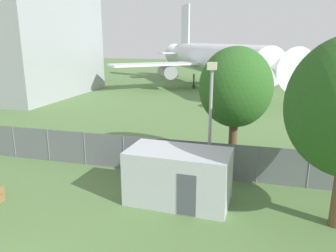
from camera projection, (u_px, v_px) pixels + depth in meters
name	position (u px, v px, depth m)	size (l,w,h in m)	color
hangar_building	(0.00, 44.00, 45.24)	(21.84, 18.81, 15.39)	#9EA3A8
perimeter_fence	(124.00, 152.00, 19.29)	(56.07, 0.07, 2.06)	slate
airplane	(213.00, 59.00, 50.23)	(28.95, 36.61, 13.72)	white
portable_cabin	(179.00, 176.00, 15.31)	(4.84, 2.68, 2.55)	silver
tree_near_hangar	(236.00, 88.00, 18.80)	(4.21, 4.21, 7.14)	brown
light_mast	(211.00, 110.00, 16.48)	(0.44, 0.44, 6.40)	#99999E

